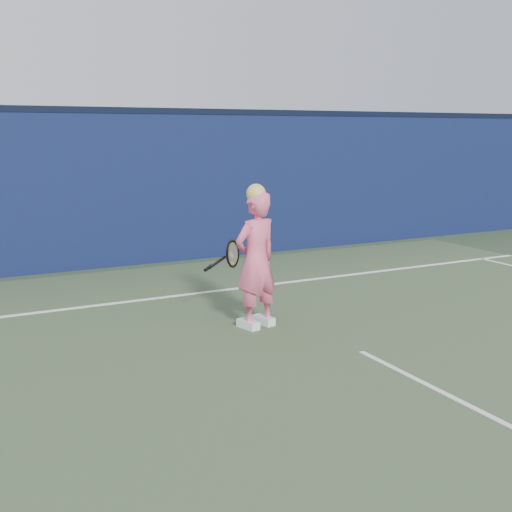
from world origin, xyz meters
TOP-DOWN VIEW (x-y plane):
  - ground at (0.00, 0.00)m, footprint 80.00×80.00m
  - backstop_wall at (0.00, 6.50)m, footprint 24.00×0.40m
  - wall_cap at (0.00, 6.50)m, footprint 24.00×0.42m
  - player at (-0.55, 2.28)m, footprint 0.65×0.51m
  - racket at (-0.65, 2.74)m, footprint 0.59×0.32m
  - court_lines at (0.00, -0.33)m, footprint 11.00×12.04m

SIDE VIEW (x-z plane):
  - ground at x=0.00m, z-range 0.00..0.00m
  - court_lines at x=0.00m, z-range 0.01..0.01m
  - racket at x=-0.65m, z-range 0.61..0.95m
  - player at x=-0.55m, z-range -0.03..1.61m
  - backstop_wall at x=0.00m, z-range 0.00..2.50m
  - wall_cap at x=0.00m, z-range 2.50..2.60m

